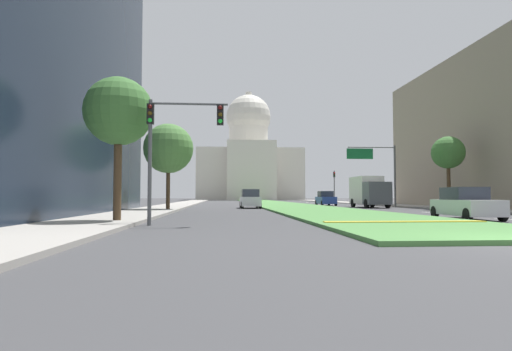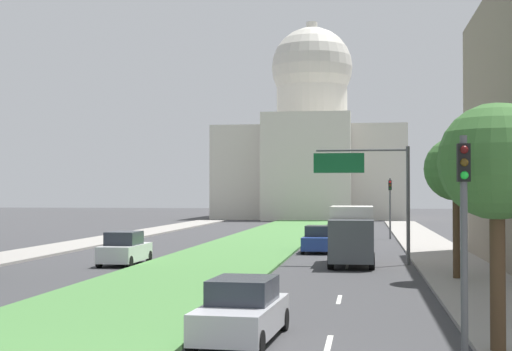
{
  "view_description": "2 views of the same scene",
  "coord_description": "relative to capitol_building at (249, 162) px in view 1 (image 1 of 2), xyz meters",
  "views": [
    {
      "loc": [
        -7.45,
        -9.95,
        1.23
      ],
      "look_at": [
        -2.1,
        58.14,
        4.44
      ],
      "focal_mm": 29.94,
      "sensor_mm": 36.0,
      "label": 1
    },
    {
      "loc": [
        8.28,
        -8.99,
        3.93
      ],
      "look_at": [
        0.53,
        45.42,
        5.2
      ],
      "focal_mm": 53.6,
      "sensor_mm": 36.0,
      "label": 2
    }
  ],
  "objects": [
    {
      "name": "traffic_light_far_right",
      "position": [
        10.44,
        -54.56,
        -7.45
      ],
      "size": [
        0.28,
        0.35,
        5.2
      ],
      "color": "#515456",
      "rests_on": "ground_plane"
    },
    {
      "name": "street_tree_left_near",
      "position": [
        -12.07,
        -102.54,
        -5.84
      ],
      "size": [
        3.03,
        3.03,
        6.49
      ],
      "color": "#4C3823",
      "rests_on": "ground_plane"
    },
    {
      "name": "sidewalk_right",
      "position": [
        12.94,
        -66.75,
        -10.69
      ],
      "size": [
        4.0,
        101.31,
        0.15
      ],
      "primitive_type": "cube",
      "color": "#9E9991",
      "rests_on": "ground_plane"
    },
    {
      "name": "sedan_lead_stopped",
      "position": [
        5.03,
        -100.64,
        -9.98
      ],
      "size": [
        2.15,
        4.58,
        1.66
      ],
      "color": "#BCBCC1",
      "rests_on": "ground_plane"
    },
    {
      "name": "overhead_guide_sign",
      "position": [
        8.72,
        -78.26,
        -6.13
      ],
      "size": [
        5.27,
        0.2,
        6.5
      ],
      "color": "#515456",
      "rests_on": "ground_plane"
    },
    {
      "name": "sedan_distant",
      "position": [
        5.2,
        -70.11,
        -9.94
      ],
      "size": [
        1.95,
        4.5,
        1.77
      ],
      "color": "navy",
      "rests_on": "ground_plane"
    },
    {
      "name": "median_curb_nose",
      "position": [
        0.0,
        -104.75,
        -10.6
      ],
      "size": [
        6.72,
        0.5,
        0.04
      ],
      "primitive_type": "cube",
      "color": "gold",
      "rests_on": "grass_median"
    },
    {
      "name": "grass_median",
      "position": [
        0.0,
        -61.12,
        -10.69
      ],
      "size": [
        7.47,
        101.31,
        0.14
      ],
      "primitive_type": "cube",
      "color": "#4C8442",
      "rests_on": "ground_plane"
    },
    {
      "name": "traffic_light_near_left",
      "position": [
        -9.59,
        -103.96,
        -6.97
      ],
      "size": [
        3.34,
        0.35,
        5.2
      ],
      "color": "#515456",
      "rests_on": "ground_plane"
    },
    {
      "name": "street_tree_left_mid",
      "position": [
        -11.84,
        -86.89,
        -5.74
      ],
      "size": [
        4.02,
        4.02,
        7.05
      ],
      "color": "#4C3823",
      "rests_on": "ground_plane"
    },
    {
      "name": "capitol_building",
      "position": [
        0.0,
        0.0,
        0.0
      ],
      "size": [
        28.89,
        25.7,
        31.28
      ],
      "color": "beige",
      "rests_on": "ground_plane"
    },
    {
      "name": "ground_plane",
      "position": [
        0.0,
        -55.49,
        -10.76
      ],
      "size": [
        260.0,
        260.0,
        0.0
      ],
      "primitive_type": "plane",
      "color": "#3D3D3F"
    },
    {
      "name": "box_truck_delivery",
      "position": [
        7.58,
        -78.84,
        -9.09
      ],
      "size": [
        2.4,
        6.4,
        3.2
      ],
      "color": "#4C5156",
      "rests_on": "ground_plane"
    },
    {
      "name": "sidewalk_left",
      "position": [
        -12.94,
        -66.75,
        -10.69
      ],
      "size": [
        4.0,
        101.31,
        0.15
      ],
      "primitive_type": "cube",
      "color": "#9E9991",
      "rests_on": "ground_plane"
    },
    {
      "name": "lane_dashes_right",
      "position": [
        7.34,
        -69.26,
        -10.76
      ],
      "size": [
        0.16,
        62.08,
        0.01
      ],
      "color": "silver",
      "rests_on": "ground_plane"
    },
    {
      "name": "sedan_midblock",
      "position": [
        -4.76,
        -80.29,
        -9.91
      ],
      "size": [
        1.89,
        4.51,
        1.83
      ],
      "color": "silver",
      "rests_on": "ground_plane"
    },
    {
      "name": "street_tree_right_mid",
      "position": [
        12.32,
        -85.83,
        -5.8
      ],
      "size": [
        2.84,
        2.84,
        6.43
      ],
      "color": "#4C3823",
      "rests_on": "ground_plane"
    }
  ]
}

